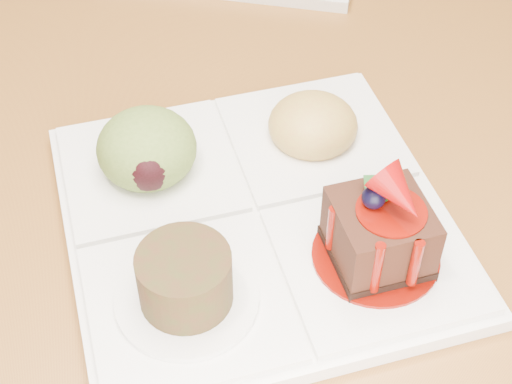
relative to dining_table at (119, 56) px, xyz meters
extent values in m
cube|color=brown|center=(0.00, 0.00, 0.05)|extent=(1.00, 1.80, 0.04)
cube|color=white|center=(0.10, -0.32, 0.07)|extent=(0.30, 0.30, 0.01)
cube|color=white|center=(0.17, -0.37, 0.08)|extent=(0.14, 0.14, 0.01)
cube|color=white|center=(0.04, -0.39, 0.08)|extent=(0.14, 0.14, 0.01)
cube|color=white|center=(0.02, -0.26, 0.08)|extent=(0.14, 0.14, 0.01)
cube|color=white|center=(0.15, -0.24, 0.08)|extent=(0.14, 0.14, 0.01)
cylinder|color=#670A03|center=(0.17, -0.37, 0.09)|extent=(0.09, 0.09, 0.00)
cube|color=black|center=(0.17, -0.37, 0.09)|extent=(0.07, 0.07, 0.01)
cube|color=#35190E|center=(0.17, -0.37, 0.11)|extent=(0.07, 0.07, 0.04)
cylinder|color=#670A03|center=(0.17, -0.37, 0.13)|extent=(0.04, 0.04, 0.00)
sphere|color=black|center=(0.16, -0.37, 0.14)|extent=(0.02, 0.02, 0.02)
cone|color=#8D0909|center=(0.17, -0.38, 0.15)|extent=(0.05, 0.05, 0.04)
cube|color=#104110|center=(0.17, -0.36, 0.14)|extent=(0.02, 0.02, 0.01)
cube|color=#104110|center=(0.16, -0.36, 0.14)|extent=(0.01, 0.02, 0.01)
cylinder|color=#670A03|center=(0.16, -0.40, 0.11)|extent=(0.01, 0.01, 0.04)
cylinder|color=#670A03|center=(0.18, -0.40, 0.11)|extent=(0.01, 0.01, 0.04)
cylinder|color=#670A03|center=(0.14, -0.36, 0.11)|extent=(0.01, 0.01, 0.04)
cylinder|color=white|center=(0.04, -0.39, 0.09)|extent=(0.09, 0.09, 0.00)
cylinder|color=#421D13|center=(0.04, -0.39, 0.11)|extent=(0.06, 0.06, 0.04)
cylinder|color=#49300F|center=(0.04, -0.39, 0.12)|extent=(0.05, 0.05, 0.00)
ellipsoid|color=olive|center=(0.02, -0.26, 0.10)|extent=(0.07, 0.07, 0.05)
ellipsoid|color=black|center=(0.02, -0.28, 0.10)|extent=(0.04, 0.03, 0.03)
ellipsoid|color=#AC993E|center=(0.15, -0.24, 0.09)|extent=(0.07, 0.07, 0.04)
cube|color=#B84C0D|center=(0.17, -0.24, 0.10)|extent=(0.02, 0.02, 0.01)
cube|color=#3A7218|center=(0.15, -0.23, 0.10)|extent=(0.02, 0.02, 0.02)
cube|color=#B84C0D|center=(0.13, -0.25, 0.10)|extent=(0.02, 0.02, 0.01)
cube|color=#3A7218|center=(0.15, -0.26, 0.10)|extent=(0.02, 0.02, 0.02)
camera|label=1|loc=(0.04, -0.69, 0.49)|focal=55.00mm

